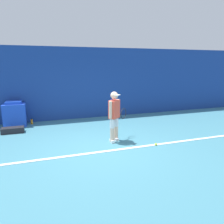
# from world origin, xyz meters

# --- Properties ---
(ground_plane) EXTENTS (24.00, 24.00, 0.00)m
(ground_plane) POSITION_xyz_m (0.00, 0.00, 0.00)
(ground_plane) COLOR teal
(back_wall) EXTENTS (24.00, 0.10, 2.95)m
(back_wall) POSITION_xyz_m (0.00, 3.58, 1.48)
(back_wall) COLOR navy
(back_wall) RESTS_ON ground_plane
(court_baseline) EXTENTS (21.60, 0.10, 0.01)m
(court_baseline) POSITION_xyz_m (0.00, -0.31, 0.01)
(court_baseline) COLOR white
(court_baseline) RESTS_ON ground_plane
(tennis_player) EXTENTS (0.77, 0.65, 1.50)m
(tennis_player) POSITION_xyz_m (0.52, 0.38, 0.82)
(tennis_player) COLOR beige
(tennis_player) RESTS_ON ground_plane
(tennis_ball) EXTENTS (0.07, 0.07, 0.07)m
(tennis_ball) POSITION_xyz_m (1.52, -0.35, 0.03)
(tennis_ball) COLOR #D1E533
(tennis_ball) RESTS_ON ground_plane
(covered_chair) EXTENTS (0.79, 0.62, 0.94)m
(covered_chair) POSITION_xyz_m (-2.44, 3.17, 0.45)
(covered_chair) COLOR blue
(covered_chair) RESTS_ON ground_plane
(equipment_bag) EXTENTS (0.72, 0.33, 0.19)m
(equipment_bag) POSITION_xyz_m (-2.46, 2.25, 0.09)
(equipment_bag) COLOR black
(equipment_bag) RESTS_ON ground_plane
(water_bottle) EXTENTS (0.09, 0.09, 0.21)m
(water_bottle) POSITION_xyz_m (-1.87, 3.23, 0.10)
(water_bottle) COLOR orange
(water_bottle) RESTS_ON ground_plane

